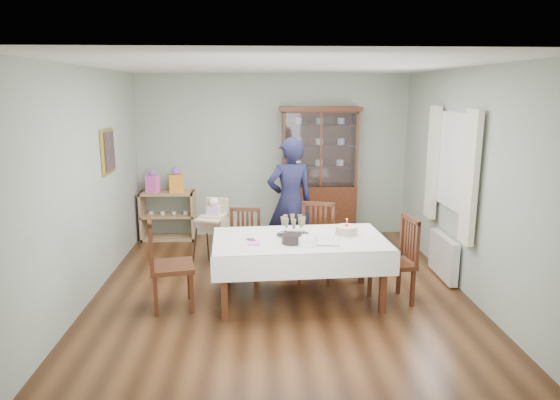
{
  "coord_description": "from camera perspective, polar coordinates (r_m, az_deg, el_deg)",
  "views": [
    {
      "loc": [
        -0.27,
        -5.81,
        2.42
      ],
      "look_at": [
        0.01,
        0.2,
        1.1
      ],
      "focal_mm": 32.0,
      "sensor_mm": 36.0,
      "label": 1
    }
  ],
  "objects": [
    {
      "name": "chair_end_right",
      "position": [
        6.03,
        12.76,
        -8.54
      ],
      "size": [
        0.52,
        0.52,
        1.01
      ],
      "rotation": [
        0.0,
        0.0,
        -1.42
      ],
      "color": "#492412",
      "rests_on": "floor"
    },
    {
      "name": "curtain_right",
      "position": [
        7.22,
        17.06,
        4.11
      ],
      "size": [
        0.07,
        0.3,
        1.55
      ],
      "primitive_type": "cube",
      "color": "silver",
      "rests_on": "room_shell"
    },
    {
      "name": "cake_knife",
      "position": [
        5.49,
        5.53,
        -5.24
      ],
      "size": [
        0.26,
        0.06,
        0.01
      ],
      "primitive_type": "cube",
      "rotation": [
        0.0,
        0.0,
        -0.16
      ],
      "color": "silver",
      "rests_on": "dining_table"
    },
    {
      "name": "high_chair",
      "position": [
        7.06,
        -7.49,
        -4.49
      ],
      "size": [
        0.56,
        0.56,
        0.99
      ],
      "rotation": [
        0.0,
        0.0,
        -0.34
      ],
      "color": "black",
      "rests_on": "floor"
    },
    {
      "name": "chair_end_left",
      "position": [
        5.84,
        -12.37,
        -9.05
      ],
      "size": [
        0.56,
        0.56,
        1.06
      ],
      "rotation": [
        0.0,
        0.0,
        1.78
      ],
      "color": "#492412",
      "rests_on": "floor"
    },
    {
      "name": "room_shell",
      "position": [
        6.39,
        -0.24,
        5.94
      ],
      "size": [
        5.0,
        5.0,
        5.0
      ],
      "color": "#9EAA99",
      "rests_on": "floor"
    },
    {
      "name": "china_cabinet",
      "position": [
        8.24,
        4.47,
        3.27
      ],
      "size": [
        1.3,
        0.48,
        2.18
      ],
      "color": "#492412",
      "rests_on": "floor"
    },
    {
      "name": "dining_table",
      "position": [
        5.88,
        2.21,
        -7.88
      ],
      "size": [
        2.06,
        1.26,
        0.76
      ],
      "rotation": [
        0.0,
        0.0,
        0.06
      ],
      "color": "#492412",
      "rests_on": "floor"
    },
    {
      "name": "chair_far_left",
      "position": [
        6.54,
        -4.13,
        -6.8
      ],
      "size": [
        0.46,
        0.46,
        0.93
      ],
      "rotation": [
        0.0,
        0.0,
        -0.11
      ],
      "color": "#492412",
      "rests_on": "floor"
    },
    {
      "name": "plate_stack_dark",
      "position": [
        5.56,
        1.35,
        -4.44
      ],
      "size": [
        0.26,
        0.26,
        0.1
      ],
      "primitive_type": "cylinder",
      "rotation": [
        0.0,
        0.0,
        -0.21
      ],
      "color": "black",
      "rests_on": "dining_table"
    },
    {
      "name": "woman",
      "position": [
        6.97,
        1.16,
        -0.2
      ],
      "size": [
        0.74,
        0.58,
        1.81
      ],
      "primitive_type": "imported",
      "rotation": [
        0.0,
        0.0,
        3.39
      ],
      "color": "black",
      "rests_on": "floor"
    },
    {
      "name": "cutlery",
      "position": [
        5.67,
        -3.66,
        -4.62
      ],
      "size": [
        0.16,
        0.19,
        0.01
      ],
      "primitive_type": null,
      "rotation": [
        0.0,
        0.0,
        0.33
      ],
      "color": "silver",
      "rests_on": "dining_table"
    },
    {
      "name": "sideboard",
      "position": [
        8.47,
        -12.67,
        -1.74
      ],
      "size": [
        0.9,
        0.38,
        0.8
      ],
      "color": "tan",
      "rests_on": "floor"
    },
    {
      "name": "picture_frame",
      "position": [
        6.93,
        -19.08,
        5.32
      ],
      "size": [
        0.04,
        0.48,
        0.58
      ],
      "primitive_type": "cube",
      "color": "gold",
      "rests_on": "room_shell"
    },
    {
      "name": "chair_far_right",
      "position": [
        6.53,
        4.13,
        -6.63
      ],
      "size": [
        0.54,
        0.54,
        1.0
      ],
      "rotation": [
        0.0,
        0.0,
        -0.24
      ],
      "color": "#492412",
      "rests_on": "floor"
    },
    {
      "name": "radiator",
      "position": [
        6.91,
        18.17,
        -6.14
      ],
      "size": [
        0.1,
        0.8,
        0.55
      ],
      "primitive_type": "cube",
      "color": "white",
      "rests_on": "floor"
    },
    {
      "name": "birthday_cake",
      "position": [
        5.91,
        7.61,
        -3.51
      ],
      "size": [
        0.3,
        0.3,
        0.2
      ],
      "color": "white",
      "rests_on": "dining_table"
    },
    {
      "name": "curtain_left",
      "position": [
        6.08,
        20.93,
        2.37
      ],
      "size": [
        0.07,
        0.3,
        1.55
      ],
      "primitive_type": "cube",
      "color": "silver",
      "rests_on": "room_shell"
    },
    {
      "name": "floor",
      "position": [
        6.3,
        -0.01,
        -10.22
      ],
      "size": [
        5.0,
        5.0,
        0.0
      ],
      "primitive_type": "plane",
      "color": "#593319",
      "rests_on": "ground"
    },
    {
      "name": "champagne_tray",
      "position": [
        5.82,
        1.51,
        -3.45
      ],
      "size": [
        0.39,
        0.39,
        0.24
      ],
      "color": "silver",
      "rests_on": "dining_table"
    },
    {
      "name": "window",
      "position": [
        6.66,
        19.37,
        4.16
      ],
      "size": [
        0.04,
        1.02,
        1.22
      ],
      "primitive_type": "cube",
      "color": "white",
      "rests_on": "room_shell"
    },
    {
      "name": "napkin_stack",
      "position": [
        5.54,
        -3.01,
        -4.98
      ],
      "size": [
        0.14,
        0.14,
        0.02
      ],
      "primitive_type": "cube",
      "rotation": [
        0.0,
        0.0,
        -0.09
      ],
      "color": "#FF5DD3",
      "rests_on": "dining_table"
    },
    {
      "name": "gift_bag_pink",
      "position": [
        8.37,
        -14.37,
        1.97
      ],
      "size": [
        0.23,
        0.19,
        0.37
      ],
      "color": "#FF5DD3",
      "rests_on": "sideboard"
    },
    {
      "name": "gift_bag_orange",
      "position": [
        8.3,
        -11.8,
        2.14
      ],
      "size": [
        0.25,
        0.19,
        0.41
      ],
      "color": "orange",
      "rests_on": "sideboard"
    },
    {
      "name": "plate_stack_white",
      "position": [
        5.52,
        3.16,
        -4.66
      ],
      "size": [
        0.27,
        0.27,
        0.09
      ],
      "primitive_type": "cylinder",
      "rotation": [
        0.0,
        0.0,
        -0.29
      ],
      "color": "white",
      "rests_on": "dining_table"
    }
  ]
}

